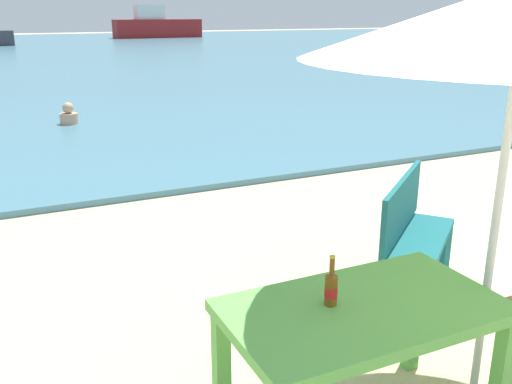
{
  "coord_description": "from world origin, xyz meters",
  "views": [
    {
      "loc": [
        -2.64,
        -1.44,
        2.17
      ],
      "look_at": [
        -0.53,
        3.0,
        0.6
      ],
      "focal_mm": 40.18,
      "sensor_mm": 36.0,
      "label": 1
    }
  ],
  "objects_px": {
    "swimmer_person": "(69,115)",
    "boat_fishing_trawler": "(156,26)",
    "bench_teal_center": "(412,230)",
    "beer_bottle_amber": "(331,288)",
    "boat_cargo_ship": "(499,32)",
    "picnic_table_green": "(363,324)"
  },
  "relations": [
    {
      "from": "swimmer_person",
      "to": "boat_fishing_trawler",
      "type": "xyz_separation_m",
      "value": [
        11.58,
        34.21,
        0.72
      ]
    },
    {
      "from": "beer_bottle_amber",
      "to": "swimmer_person",
      "type": "xyz_separation_m",
      "value": [
        -0.0,
        9.22,
        -0.61
      ]
    },
    {
      "from": "swimmer_person",
      "to": "boat_cargo_ship",
      "type": "xyz_separation_m",
      "value": [
        30.59,
        17.73,
        0.47
      ]
    },
    {
      "from": "bench_teal_center",
      "to": "swimmer_person",
      "type": "height_order",
      "value": "bench_teal_center"
    },
    {
      "from": "beer_bottle_amber",
      "to": "picnic_table_green",
      "type": "bearing_deg",
      "value": -27.03
    },
    {
      "from": "bench_teal_center",
      "to": "boat_fishing_trawler",
      "type": "xyz_separation_m",
      "value": [
        10.16,
        42.37,
        0.42
      ]
    },
    {
      "from": "boat_fishing_trawler",
      "to": "boat_cargo_ship",
      "type": "relative_size",
      "value": 1.39
    },
    {
      "from": "picnic_table_green",
      "to": "bench_teal_center",
      "type": "relative_size",
      "value": 1.21
    },
    {
      "from": "swimmer_person",
      "to": "boat_cargo_ship",
      "type": "height_order",
      "value": "boat_cargo_ship"
    },
    {
      "from": "swimmer_person",
      "to": "boat_fishing_trawler",
      "type": "relative_size",
      "value": 0.06
    },
    {
      "from": "picnic_table_green",
      "to": "boat_cargo_ship",
      "type": "bearing_deg",
      "value": 41.59
    },
    {
      "from": "beer_bottle_amber",
      "to": "boat_fishing_trawler",
      "type": "distance_m",
      "value": 44.95
    },
    {
      "from": "beer_bottle_amber",
      "to": "boat_cargo_ship",
      "type": "distance_m",
      "value": 40.76
    },
    {
      "from": "picnic_table_green",
      "to": "bench_teal_center",
      "type": "height_order",
      "value": "bench_teal_center"
    },
    {
      "from": "beer_bottle_amber",
      "to": "boat_cargo_ship",
      "type": "height_order",
      "value": "boat_cargo_ship"
    },
    {
      "from": "picnic_table_green",
      "to": "beer_bottle_amber",
      "type": "xyz_separation_m",
      "value": [
        -0.15,
        0.08,
        0.2
      ]
    },
    {
      "from": "bench_teal_center",
      "to": "boat_cargo_ship",
      "type": "distance_m",
      "value": 39.0
    },
    {
      "from": "bench_teal_center",
      "to": "picnic_table_green",
      "type": "bearing_deg",
      "value": -138.31
    },
    {
      "from": "boat_cargo_ship",
      "to": "bench_teal_center",
      "type": "bearing_deg",
      "value": -138.41
    },
    {
      "from": "bench_teal_center",
      "to": "boat_fishing_trawler",
      "type": "relative_size",
      "value": 0.17
    },
    {
      "from": "beer_bottle_amber",
      "to": "boat_cargo_ship",
      "type": "relative_size",
      "value": 0.05
    },
    {
      "from": "bench_teal_center",
      "to": "boat_cargo_ship",
      "type": "xyz_separation_m",
      "value": [
        29.17,
        25.89,
        0.17
      ]
    }
  ]
}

